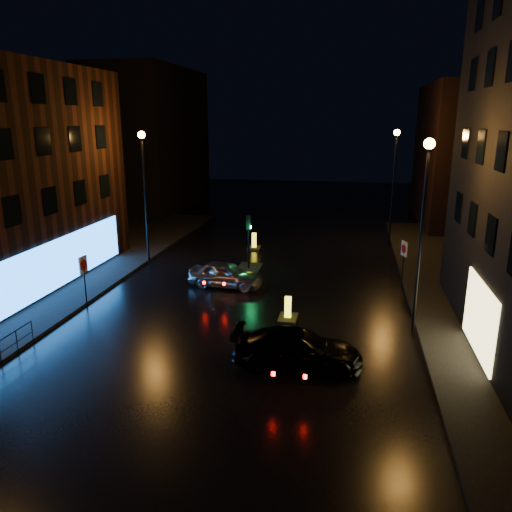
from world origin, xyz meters
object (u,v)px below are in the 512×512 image
object	(u,v)px
road_sign_left	(84,269)
traffic_signal	(249,262)
bollard_near	(288,314)
road_sign_right	(404,253)
silver_hatchback	(226,274)
bollard_far	(254,245)
dark_sedan	(297,349)

from	to	relation	value
road_sign_left	traffic_signal	bearing A→B (deg)	52.59
bollard_near	road_sign_right	distance (m)	8.47
silver_hatchback	bollard_far	bearing A→B (deg)	5.70
traffic_signal	silver_hatchback	size ratio (longest dim) A/B	0.84
traffic_signal	silver_hatchback	distance (m)	3.46
traffic_signal	road_sign_right	distance (m)	9.31
bollard_far	road_sign_right	distance (m)	11.86
silver_hatchback	dark_sedan	bearing A→B (deg)	-144.54
bollard_near	traffic_signal	bearing A→B (deg)	115.49
bollard_near	bollard_far	world-z (taller)	bollard_far
silver_hatchback	traffic_signal	bearing A→B (deg)	-4.69
road_sign_left	silver_hatchback	bearing A→B (deg)	38.90
bollard_near	bollard_far	size ratio (longest dim) A/B	0.93
traffic_signal	road_sign_left	size ratio (longest dim) A/B	1.32
traffic_signal	bollard_far	distance (m)	5.18
dark_sedan	bollard_near	world-z (taller)	dark_sedan
road_sign_left	bollard_far	bearing A→B (deg)	68.30
dark_sedan	bollard_far	world-z (taller)	dark_sedan
road_sign_right	bollard_far	bearing A→B (deg)	-55.42
dark_sedan	bollard_far	distance (m)	17.80
traffic_signal	silver_hatchback	xyz separation A→B (m)	(-0.60, -3.41, 0.20)
traffic_signal	dark_sedan	xyz separation A→B (m)	(4.34, -11.95, 0.21)
bollard_near	road_sign_right	size ratio (longest dim) A/B	0.50
silver_hatchback	bollard_far	world-z (taller)	silver_hatchback
silver_hatchback	bollard_far	xyz separation A→B (m)	(-0.05, 8.54, -0.45)
silver_hatchback	dark_sedan	size ratio (longest dim) A/B	0.84
bollard_near	road_sign_left	distance (m)	10.25
road_sign_right	silver_hatchback	bearing A→B (deg)	-9.93
dark_sedan	bollard_near	distance (m)	4.62
traffic_signal	road_sign_right	world-z (taller)	traffic_signal
traffic_signal	road_sign_right	size ratio (longest dim) A/B	1.34
traffic_signal	road_sign_left	bearing A→B (deg)	-130.86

